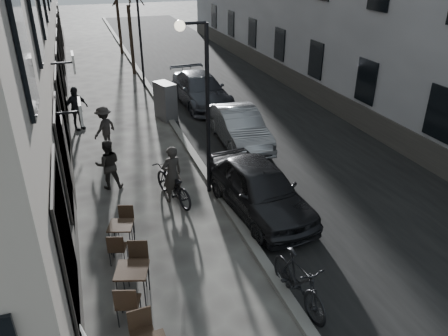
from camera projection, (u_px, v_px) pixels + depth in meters
ground at (300, 336)px, 8.43m from camera, size 120.00×120.00×0.00m
road at (223, 91)px, 23.07m from camera, size 7.30×60.00×0.00m
kerb at (155, 96)px, 21.99m from camera, size 0.25×60.00×0.12m
streetlamp_near at (201, 92)px, 12.03m from camera, size 0.90×0.28×5.09m
streetlamp_far at (136, 27)px, 22.19m from camera, size 0.90×0.28×5.09m
bistro_set_b at (133, 281)px, 9.10m from camera, size 0.91×1.67×0.95m
bistro_set_c at (122, 234)px, 10.71m from camera, size 0.80×1.47×0.84m
utility_cabinet at (165, 101)px, 18.89m from camera, size 0.88×1.20×1.61m
bicycle at (173, 184)px, 12.77m from camera, size 1.22×2.13×1.06m
cyclist_rider at (172, 174)px, 12.62m from camera, size 0.72×0.57×1.73m
pedestrian_near at (108, 165)px, 13.35m from camera, size 0.80×0.64×1.59m
pedestrian_mid at (105, 127)px, 16.11m from camera, size 1.15×1.15×1.60m
pedestrian_far at (76, 108)px, 17.72m from camera, size 1.13×0.89×1.80m
car_near at (259, 188)px, 12.14m from camera, size 2.13×4.44×1.46m
car_mid at (239, 127)px, 16.50m from camera, size 1.62×4.20×1.37m
car_far at (200, 90)px, 20.73m from camera, size 2.19×5.02×1.44m
moped at (299, 281)px, 8.96m from camera, size 0.74×1.99×1.17m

